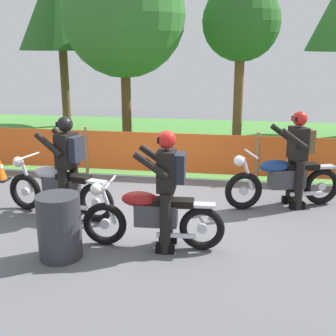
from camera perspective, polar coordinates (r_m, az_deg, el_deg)
ground at (r=7.36m, az=-2.88°, el=-6.71°), size 24.00×24.00×0.02m
grass_verge at (r=13.23m, az=2.79°, el=3.54°), size 24.00×7.54×0.01m
barrier_fence at (r=9.47m, az=0.18°, el=1.96°), size 11.12×0.08×1.05m
tree_leftmost at (r=15.79m, az=-13.69°, el=20.05°), size 2.80×2.80×5.68m
tree_near_left at (r=13.17m, az=-5.64°, el=18.90°), size 3.47×3.47×5.29m
tree_near_right at (r=13.47m, az=9.37°, el=17.86°), size 2.24×2.24×4.50m
motorcycle_lead at (r=8.02m, az=14.53°, el=-1.53°), size 2.04×0.91×1.01m
motorcycle_trailing at (r=7.61m, az=-13.89°, el=-2.55°), size 2.03×0.75×0.97m
motorcycle_third at (r=6.26m, az=-2.11°, el=-6.21°), size 2.02×0.59×0.95m
rider_lead at (r=8.00m, az=16.26°, el=1.75°), size 0.77×0.67×1.69m
rider_trailing at (r=7.35m, az=-12.71°, el=0.78°), size 0.75×0.64×1.69m
rider_third at (r=6.06m, az=-0.10°, el=-2.02°), size 0.69×0.56×1.69m
traffic_cone at (r=9.97m, az=-20.75°, el=-0.06°), size 0.32×0.32×0.53m
spare_drum at (r=6.15m, az=-13.75°, el=-7.31°), size 0.58×0.58×0.88m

